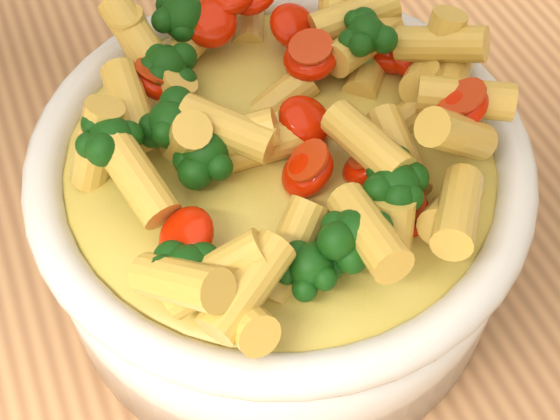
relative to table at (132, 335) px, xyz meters
name	(u,v)px	position (x,y,z in m)	size (l,w,h in m)	color
table	(132,335)	(0.00, 0.00, 0.00)	(1.20, 0.80, 0.90)	#B9804F
serving_bowl	(280,209)	(0.10, -0.04, 0.16)	(0.26, 0.26, 0.11)	silver
pasta_salad	(280,125)	(0.10, -0.04, 0.23)	(0.21, 0.21, 0.05)	#FFCA50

